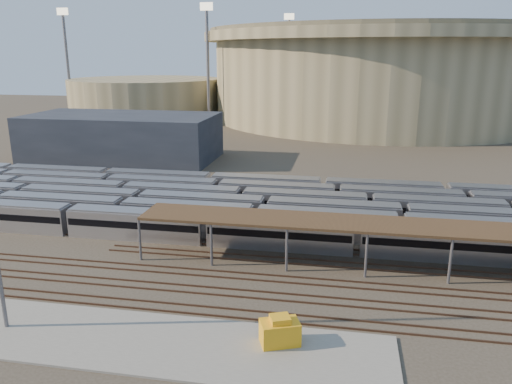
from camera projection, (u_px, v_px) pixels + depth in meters
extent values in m
plane|color=#383026|center=(204.00, 270.00, 55.84)|extent=(420.00, 420.00, 0.00)
cube|color=gray|center=(98.00, 337.00, 42.48)|extent=(50.00, 9.00, 0.20)
cube|color=#BABABF|center=(206.00, 229.00, 63.27)|extent=(112.00, 2.90, 3.60)
cube|color=#BABABF|center=(255.00, 221.00, 66.29)|extent=(112.00, 2.90, 3.60)
cube|color=#BABABF|center=(266.00, 212.00, 70.13)|extent=(112.00, 2.90, 3.60)
cube|color=#BABABF|center=(241.00, 202.00, 74.87)|extent=(112.00, 2.90, 3.60)
cube|color=#BABABF|center=(218.00, 193.00, 79.67)|extent=(112.00, 2.90, 3.60)
cube|color=#BABABF|center=(211.00, 185.00, 84.05)|extent=(112.00, 2.90, 3.60)
cylinder|color=slate|center=(140.00, 240.00, 57.79)|extent=(0.30, 0.30, 5.00)
cylinder|color=slate|center=(157.00, 225.00, 62.90)|extent=(0.30, 0.30, 5.00)
cylinder|color=slate|center=(211.00, 245.00, 56.29)|extent=(0.30, 0.30, 5.00)
cylinder|color=slate|center=(223.00, 229.00, 61.41)|extent=(0.30, 0.30, 5.00)
cylinder|color=slate|center=(287.00, 250.00, 54.80)|extent=(0.30, 0.30, 5.00)
cylinder|color=slate|center=(292.00, 233.00, 59.91)|extent=(0.30, 0.30, 5.00)
cylinder|color=slate|center=(366.00, 256.00, 53.31)|extent=(0.30, 0.30, 5.00)
cylinder|color=slate|center=(365.00, 238.00, 58.42)|extent=(0.30, 0.30, 5.00)
cylinder|color=slate|center=(450.00, 261.00, 51.82)|extent=(0.30, 0.30, 5.00)
cylinder|color=slate|center=(441.00, 243.00, 56.93)|extent=(0.30, 0.30, 5.00)
cube|color=#312114|center=(407.00, 226.00, 54.40)|extent=(60.00, 6.00, 0.30)
cube|color=#4C3323|center=(199.00, 275.00, 54.16)|extent=(170.00, 0.12, 0.18)
cube|color=#4C3323|center=(203.00, 270.00, 55.58)|extent=(170.00, 0.12, 0.18)
cube|color=#4C3323|center=(188.00, 292.00, 50.37)|extent=(170.00, 0.12, 0.18)
cube|color=#4C3323|center=(192.00, 286.00, 51.79)|extent=(170.00, 0.12, 0.18)
cube|color=#4C3323|center=(175.00, 312.00, 46.58)|extent=(170.00, 0.12, 0.18)
cube|color=#4C3323|center=(180.00, 304.00, 48.00)|extent=(170.00, 0.12, 0.18)
cylinder|color=#978C66|center=(378.00, 79.00, 180.25)|extent=(116.00, 116.00, 28.00)
cylinder|color=#978C66|center=(381.00, 34.00, 176.06)|extent=(124.00, 124.00, 3.00)
cylinder|color=brown|center=(381.00, 28.00, 175.45)|extent=(120.00, 120.00, 1.50)
cylinder|color=#978C66|center=(146.00, 98.00, 187.48)|extent=(56.00, 56.00, 14.00)
cube|color=#1E232D|center=(122.00, 137.00, 112.66)|extent=(42.00, 20.00, 10.00)
cylinder|color=slate|center=(208.00, 70.00, 160.34)|extent=(1.00, 1.00, 36.00)
cube|color=#FFF2CC|center=(206.00, 6.00, 155.15)|extent=(4.00, 0.60, 2.40)
cylinder|color=slate|center=(68.00, 68.00, 179.39)|extent=(1.00, 1.00, 36.00)
cube|color=#FFF2CC|center=(62.00, 11.00, 174.20)|extent=(4.00, 0.60, 2.40)
cylinder|color=slate|center=(288.00, 66.00, 204.20)|extent=(1.00, 1.00, 36.00)
cube|color=#FFF2CC|center=(289.00, 16.00, 199.01)|extent=(4.00, 0.60, 2.40)
cube|color=gold|center=(280.00, 333.00, 41.10)|extent=(3.67, 3.00, 1.98)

